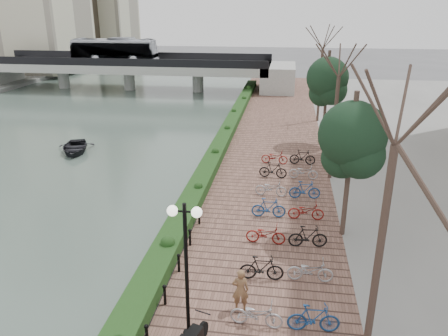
# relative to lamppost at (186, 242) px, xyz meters

# --- Properties ---
(river_water) EXTENTS (30.00, 130.00, 0.02)m
(river_water) POSITION_rel_lamppost_xyz_m (-17.53, 23.33, -3.79)
(river_water) COLOR #45574D
(river_water) RESTS_ON ground
(promenade) EXTENTS (8.00, 75.00, 0.50)m
(promenade) POSITION_rel_lamppost_xyz_m (1.47, 15.83, -3.55)
(promenade) COLOR brown
(promenade) RESTS_ON ground
(hedge) EXTENTS (1.10, 56.00, 0.60)m
(hedge) POSITION_rel_lamppost_xyz_m (-1.93, 18.33, -3.00)
(hedge) COLOR #1D3914
(hedge) RESTS_ON promenade
(chain_fence) EXTENTS (0.10, 14.10, 0.70)m
(chain_fence) POSITION_rel_lamppost_xyz_m (-1.13, 0.33, -2.95)
(chain_fence) COLOR black
(chain_fence) RESTS_ON promenade
(lamppost) EXTENTS (1.02, 0.32, 4.54)m
(lamppost) POSITION_rel_lamppost_xyz_m (0.00, 0.00, 0.00)
(lamppost) COLOR black
(lamppost) RESTS_ON promenade
(pedestrian) EXTENTS (0.62, 0.45, 1.57)m
(pedestrian) POSITION_rel_lamppost_xyz_m (1.47, 1.44, -2.52)
(pedestrian) COLOR brown
(pedestrian) RESTS_ON promenade
(bicycle_parking) EXTENTS (2.40, 17.32, 1.00)m
(bicycle_parking) POSITION_rel_lamppost_xyz_m (2.96, 8.55, -2.83)
(bicycle_parking) COLOR #A4A3A8
(bicycle_parking) RESTS_ON promenade
(street_trees) EXTENTS (3.20, 37.12, 6.80)m
(street_trees) POSITION_rel_lamppost_xyz_m (5.47, 11.02, -0.11)
(street_trees) COLOR #31241D
(street_trees) RESTS_ON promenade
(bridge) EXTENTS (36.00, 10.77, 6.50)m
(bridge) POSITION_rel_lamppost_xyz_m (-17.88, 43.33, -0.43)
(bridge) COLOR #999994
(bridge) RESTS_ON ground
(boat) EXTENTS (3.74, 4.39, 0.77)m
(boat) POSITION_rel_lamppost_xyz_m (-12.66, 17.98, -3.40)
(boat) COLOR black
(boat) RESTS_ON river_water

